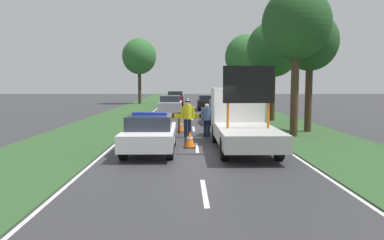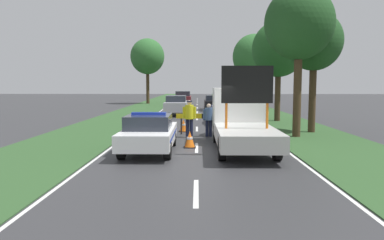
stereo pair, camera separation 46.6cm
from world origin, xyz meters
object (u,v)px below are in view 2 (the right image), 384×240
(queued_car_hatch_blue, at_px, (226,111))
(roadside_tree_mid_right, at_px, (147,57))
(traffic_cone_centre_front, at_px, (236,126))
(roadside_tree_near_right, at_px, (314,42))
(traffic_cone_near_truck, at_px, (190,139))
(road_barrier, at_px, (202,118))
(work_truck, at_px, (240,119))
(roadside_tree_mid_left, at_px, (279,50))
(police_officer, at_px, (189,115))
(traffic_cone_lane_edge, at_px, (143,126))
(traffic_cone_behind_barrier, at_px, (183,125))
(traffic_cone_near_police, at_px, (148,126))
(queued_car_sedan_silver, at_px, (176,105))
(pedestrian_civilian, at_px, (209,117))
(roadside_tree_far_left, at_px, (299,24))
(queued_car_sedan_black, at_px, (214,102))
(queued_car_wagon_maroon, at_px, (183,98))
(roadside_tree_near_left, at_px, (254,57))
(police_car, at_px, (149,133))

(queued_car_hatch_blue, bearing_deg, roadside_tree_mid_right, -70.76)
(traffic_cone_centre_front, relative_size, roadside_tree_near_right, 0.09)
(traffic_cone_centre_front, height_order, traffic_cone_near_truck, traffic_cone_near_truck)
(traffic_cone_centre_front, bearing_deg, road_barrier, -146.65)
(work_truck, bearing_deg, roadside_tree_mid_right, -77.75)
(roadside_tree_mid_left, height_order, roadside_tree_mid_right, roadside_tree_mid_right)
(roadside_tree_mid_left, bearing_deg, police_officer, -126.55)
(traffic_cone_lane_edge, bearing_deg, traffic_cone_near_truck, -60.34)
(traffic_cone_behind_barrier, bearing_deg, road_barrier, -47.84)
(traffic_cone_near_police, height_order, queued_car_sedan_silver, queued_car_sedan_silver)
(road_barrier, bearing_deg, pedestrian_civilian, -74.21)
(traffic_cone_lane_edge, relative_size, roadside_tree_far_left, 0.10)
(queued_car_sedan_black, distance_m, roadside_tree_near_right, 17.91)
(traffic_cone_near_truck, distance_m, queued_car_sedan_silver, 15.63)
(work_truck, height_order, roadside_tree_near_right, roadside_tree_near_right)
(traffic_cone_behind_barrier, height_order, queued_car_sedan_silver, queued_car_sedan_silver)
(queued_car_sedan_silver, bearing_deg, police_officer, 96.00)
(queued_car_sedan_black, distance_m, roadside_tree_far_left, 19.42)
(traffic_cone_behind_barrier, distance_m, queued_car_hatch_blue, 5.13)
(traffic_cone_near_truck, height_order, queued_car_sedan_silver, queued_car_sedan_silver)
(police_officer, relative_size, queued_car_wagon_maroon, 0.45)
(roadside_tree_mid_right, bearing_deg, roadside_tree_near_left, -26.41)
(police_car, bearing_deg, queued_car_hatch_blue, 71.03)
(police_car, xyz_separation_m, traffic_cone_near_police, (-0.93, 6.40, -0.50))
(police_car, distance_m, roadside_tree_mid_right, 34.72)
(traffic_cone_lane_edge, xyz_separation_m, roadside_tree_mid_left, (8.36, 6.21, 4.53))
(traffic_cone_near_police, relative_size, queued_car_hatch_blue, 0.12)
(queued_car_hatch_blue, relative_size, queued_car_wagon_maroon, 1.04)
(police_car, relative_size, work_truck, 0.75)
(police_car, relative_size, queued_car_wagon_maroon, 1.16)
(queued_car_sedan_black, xyz_separation_m, roadside_tree_near_left, (4.59, 5.10, 4.74))
(traffic_cone_near_truck, bearing_deg, queued_car_hatch_blue, 76.95)
(traffic_cone_near_police, height_order, queued_car_hatch_blue, queued_car_hatch_blue)
(traffic_cone_behind_barrier, distance_m, roadside_tree_mid_left, 9.59)
(queued_car_sedan_silver, height_order, roadside_tree_near_left, roadside_tree_near_left)
(traffic_cone_centre_front, xyz_separation_m, traffic_cone_lane_edge, (-4.96, -0.64, 0.06))
(police_officer, distance_m, traffic_cone_lane_edge, 3.10)
(traffic_cone_near_truck, distance_m, roadside_tree_mid_right, 34.02)
(work_truck, height_order, traffic_cone_lane_edge, work_truck)
(traffic_cone_lane_edge, distance_m, roadside_tree_mid_right, 29.24)
(road_barrier, relative_size, queued_car_wagon_maroon, 0.66)
(roadside_tree_near_right, bearing_deg, roadside_tree_far_left, -126.08)
(traffic_cone_near_truck, bearing_deg, road_barrier, 82.39)
(queued_car_hatch_blue, relative_size, queued_car_sedan_black, 0.93)
(road_barrier, height_order, queued_car_sedan_black, queued_car_sedan_black)
(traffic_cone_behind_barrier, xyz_separation_m, queued_car_sedan_black, (2.38, 16.63, 0.44))
(traffic_cone_near_police, bearing_deg, work_truck, -49.39)
(traffic_cone_near_police, distance_m, roadside_tree_mid_left, 10.83)
(queued_car_sedan_silver, bearing_deg, traffic_cone_lane_edge, 84.03)
(roadside_tree_mid_right, bearing_deg, traffic_cone_near_truck, -79.59)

